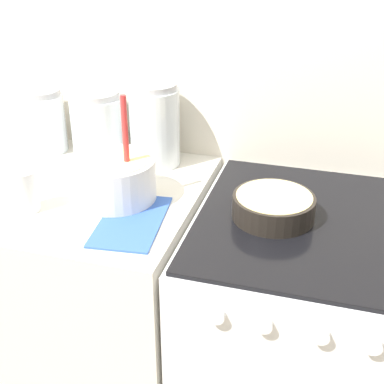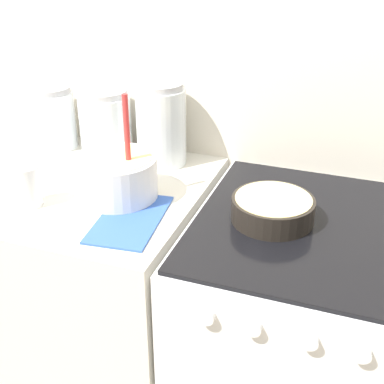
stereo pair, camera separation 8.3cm
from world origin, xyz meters
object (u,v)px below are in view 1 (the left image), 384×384
storage_jar_middle (98,130)px  tin_can (25,191)px  baking_pan (273,206)px  stove (295,347)px  storage_jar_right (155,130)px  mixing_bowl (115,177)px  storage_jar_left (44,125)px

storage_jar_middle → tin_can: storage_jar_middle is taller
baking_pan → stove: bearing=6.5°
baking_pan → tin_can: tin_can is taller
stove → baking_pan: 0.50m
stove → storage_jar_middle: (-0.72, 0.24, 0.55)m
stove → baking_pan: (-0.10, -0.01, 0.49)m
storage_jar_right → tin_can: size_ratio=2.25×
mixing_bowl → storage_jar_middle: bearing=123.1°
stove → mixing_bowl: size_ratio=2.90×
stove → storage_jar_left: bearing=165.7°
storage_jar_left → tin_can: 0.43m
baking_pan → tin_can: size_ratio=1.85×
storage_jar_right → storage_jar_middle: bearing=180.0°
baking_pan → storage_jar_left: (-0.82, 0.25, 0.06)m
baking_pan → storage_jar_left: 0.86m
storage_jar_middle → storage_jar_right: bearing=0.0°
storage_jar_middle → storage_jar_right: 0.20m
tin_can → mixing_bowl: bearing=31.2°
stove → mixing_bowl: bearing=-176.5°
baking_pan → mixing_bowl: bearing=-177.1°
mixing_bowl → tin_can: mixing_bowl is taller
stove → storage_jar_right: size_ratio=3.37×
storage_jar_middle → tin_can: (-0.03, -0.40, -0.04)m
storage_jar_right → stove: bearing=-24.4°
storage_jar_left → storage_jar_middle: size_ratio=0.96×
stove → mixing_bowl: 0.75m
storage_jar_right → tin_can: 0.46m
baking_pan → tin_can: (-0.66, -0.15, 0.02)m
mixing_bowl → storage_jar_middle: size_ratio=1.39×
mixing_bowl → storage_jar_right: size_ratio=1.16×
mixing_bowl → baking_pan: (0.45, 0.02, -0.04)m
tin_can → stove: bearing=12.0°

